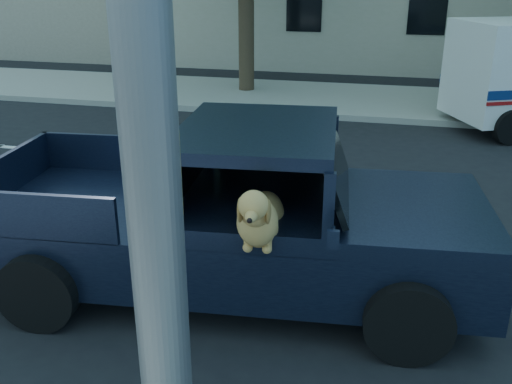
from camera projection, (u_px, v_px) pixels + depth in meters
ground at (363, 269)px, 7.10m from camera, size 120.00×120.00×0.00m
far_sidewalk at (386, 102)px, 15.37m from camera, size 60.00×4.00×0.15m
lane_stripes at (495, 186)px, 9.72m from camera, size 21.60×0.14×0.01m
pickup_truck at (226, 236)px, 6.46m from camera, size 5.64×2.97×1.96m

